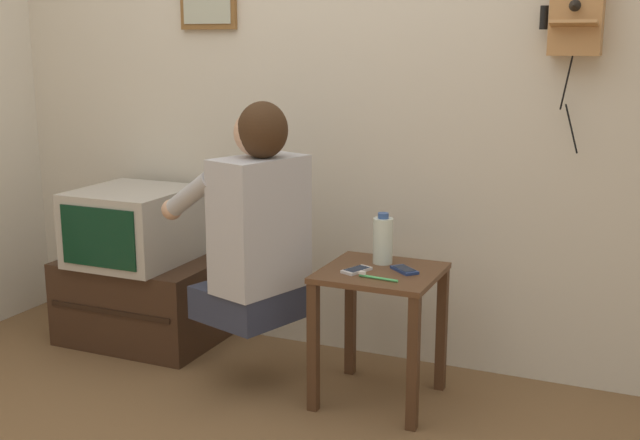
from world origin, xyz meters
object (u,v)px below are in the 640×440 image
(cell_phone_held, at_px, (357,270))
(water_bottle, at_px, (383,240))
(person, at_px, (255,222))
(television, at_px, (133,226))
(toothbrush, at_px, (375,277))
(wall_phone_antique, at_px, (577,11))
(cell_phone_spare, at_px, (404,270))

(cell_phone_held, bearing_deg, water_bottle, 92.29)
(person, relative_size, television, 1.77)
(water_bottle, xyz_separation_m, toothbrush, (0.05, -0.22, -0.09))
(wall_phone_antique, bearing_deg, television, -172.38)
(wall_phone_antique, xyz_separation_m, water_bottle, (-0.66, -0.29, -0.90))
(person, bearing_deg, television, 91.48)
(cell_phone_spare, relative_size, water_bottle, 0.64)
(wall_phone_antique, xyz_separation_m, toothbrush, (-0.61, -0.51, -0.99))
(person, bearing_deg, toothbrush, -74.46)
(person, bearing_deg, cell_phone_held, -66.27)
(cell_phone_held, xyz_separation_m, toothbrush, (0.10, -0.07, 0.00))
(wall_phone_antique, bearing_deg, water_bottle, -156.04)
(wall_phone_antique, relative_size, cell_phone_spare, 5.61)
(water_bottle, bearing_deg, cell_phone_spare, -33.32)
(cell_phone_held, relative_size, water_bottle, 0.66)
(person, relative_size, toothbrush, 5.58)
(water_bottle, bearing_deg, person, -157.54)
(water_bottle, bearing_deg, cell_phone_held, -108.75)
(cell_phone_held, height_order, toothbrush, toothbrush)
(water_bottle, bearing_deg, wall_phone_antique, 23.96)
(television, xyz_separation_m, water_bottle, (1.26, -0.04, 0.07))
(wall_phone_antique, distance_m, toothbrush, 1.27)
(person, height_order, television, person)
(cell_phone_held, distance_m, toothbrush, 0.12)
(cell_phone_spare, bearing_deg, wall_phone_antique, -14.41)
(cell_phone_spare, height_order, water_bottle, water_bottle)
(person, relative_size, cell_phone_held, 6.58)
(cell_phone_held, bearing_deg, wall_phone_antique, 53.24)
(television, relative_size, wall_phone_antique, 0.69)
(person, height_order, water_bottle, person)
(cell_phone_spare, xyz_separation_m, toothbrush, (-0.07, -0.14, 0.00))
(person, xyz_separation_m, water_bottle, (0.48, 0.20, -0.07))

